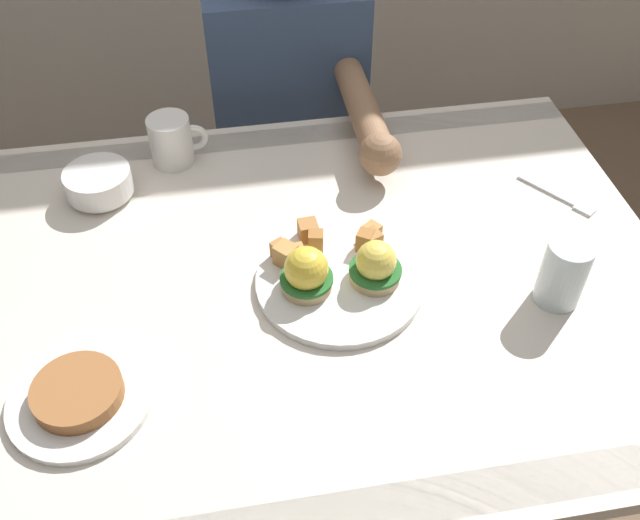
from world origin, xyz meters
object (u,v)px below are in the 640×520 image
object	(u,v)px
coffee_mug	(172,139)
fork	(560,197)
water_glass_near	(562,276)
diner_person	(291,117)
side_plate	(79,396)
fruit_bowl	(99,183)
dining_table	(309,321)
eggs_benedict_plate	(338,273)

from	to	relation	value
coffee_mug	fork	distance (m)	0.73
water_glass_near	fork	bearing A→B (deg)	64.89
fork	diner_person	bearing A→B (deg)	132.20
side_plate	coffee_mug	bearing A→B (deg)	74.99
diner_person	fruit_bowl	bearing A→B (deg)	-140.10
side_plate	diner_person	distance (m)	0.88
dining_table	side_plate	distance (m)	0.41
eggs_benedict_plate	water_glass_near	bearing A→B (deg)	-14.62
eggs_benedict_plate	diner_person	bearing A→B (deg)	89.15
fruit_bowl	side_plate	size ratio (longest dim) A/B	0.60
dining_table	fork	bearing A→B (deg)	14.26
fork	water_glass_near	distance (m)	0.26
fork	water_glass_near	xyz separation A→B (m)	(-0.11, -0.23, 0.05)
eggs_benedict_plate	diner_person	distance (m)	0.63
dining_table	coffee_mug	distance (m)	0.44
fruit_bowl	side_plate	xyz separation A→B (m)	(-0.01, -0.45, -0.02)
eggs_benedict_plate	water_glass_near	distance (m)	0.35
dining_table	diner_person	bearing A→B (deg)	84.94
dining_table	eggs_benedict_plate	distance (m)	0.14
dining_table	diner_person	size ratio (longest dim) A/B	1.05
fork	diner_person	distance (m)	0.65
eggs_benedict_plate	fruit_bowl	world-z (taller)	eggs_benedict_plate
fork	side_plate	bearing A→B (deg)	-160.05
coffee_mug	fork	size ratio (longest dim) A/B	0.82
fruit_bowl	eggs_benedict_plate	bearing A→B (deg)	-37.15
dining_table	water_glass_near	world-z (taller)	water_glass_near
dining_table	fork	distance (m)	0.51
coffee_mug	eggs_benedict_plate	bearing A→B (deg)	-56.41
water_glass_near	side_plate	bearing A→B (deg)	-174.28
coffee_mug	diner_person	distance (m)	0.38
dining_table	diner_person	distance (m)	0.60
side_plate	diner_person	xyz separation A→B (m)	(0.40, 0.78, -0.10)
dining_table	side_plate	size ratio (longest dim) A/B	6.00
side_plate	diner_person	size ratio (longest dim) A/B	0.18
eggs_benedict_plate	fork	xyz separation A→B (m)	(0.44, 0.14, -0.02)
diner_person	eggs_benedict_plate	bearing A→B (deg)	-90.85
coffee_mug	diner_person	bearing A→B (deg)	43.55
coffee_mug	fork	xyz separation A→B (m)	(0.69, -0.23, -0.05)
dining_table	fruit_bowl	world-z (taller)	fruit_bowl
fruit_bowl	water_glass_near	world-z (taller)	water_glass_near
side_plate	eggs_benedict_plate	bearing A→B (deg)	22.19
fork	diner_person	world-z (taller)	diner_person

